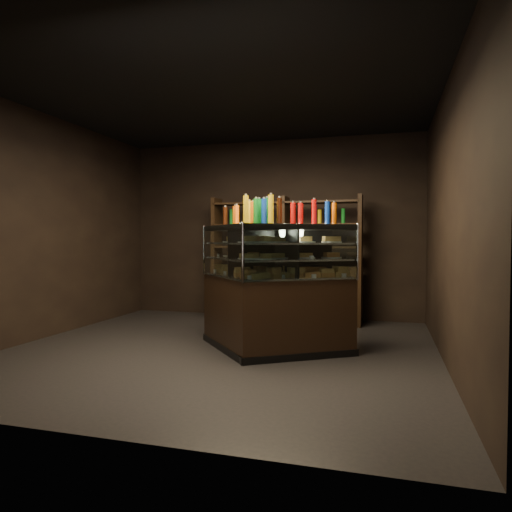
# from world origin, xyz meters

# --- Properties ---
(ground) EXTENTS (5.00, 5.00, 0.00)m
(ground) POSITION_xyz_m (0.00, 0.00, 0.00)
(ground) COLOR black
(ground) RESTS_ON ground
(room_shell) EXTENTS (5.02, 5.02, 3.01)m
(room_shell) POSITION_xyz_m (0.00, 0.00, 1.94)
(room_shell) COLOR black
(room_shell) RESTS_ON ground
(display_case) EXTENTS (2.02, 1.49, 1.50)m
(display_case) POSITION_xyz_m (0.57, 0.10, 0.50)
(display_case) COLOR black
(display_case) RESTS_ON ground
(food_display) EXTENTS (1.62, 1.06, 0.46)m
(food_display) POSITION_xyz_m (0.57, 0.09, 1.12)
(food_display) COLOR #CA8E48
(food_display) RESTS_ON display_case
(bottles_top) EXTENTS (1.44, 0.92, 0.30)m
(bottles_top) POSITION_xyz_m (0.57, 0.10, 1.63)
(bottles_top) COLOR silver
(bottles_top) RESTS_ON display_case
(potted_conifer) EXTENTS (0.41, 0.41, 0.88)m
(potted_conifer) POSITION_xyz_m (0.96, 1.42, 0.51)
(potted_conifer) COLOR black
(potted_conifer) RESTS_ON ground
(back_shelving) EXTENTS (2.40, 0.43, 2.00)m
(back_shelving) POSITION_xyz_m (0.34, 2.05, 0.61)
(back_shelving) COLOR black
(back_shelving) RESTS_ON ground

